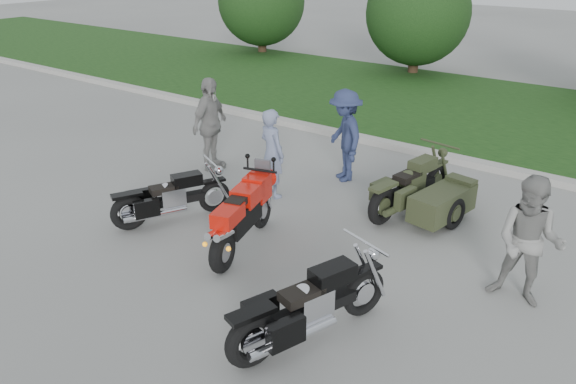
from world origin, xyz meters
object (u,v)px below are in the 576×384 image
Objects in this scene: cruiser_left at (168,200)px; person_stripe at (272,153)px; person_back at (210,125)px; person_denim at (345,136)px; cruiser_sidecar at (428,197)px; sportbike_red at (242,215)px; person_grey at (529,242)px; cruiser_right at (306,309)px.

person_stripe is (0.75, 1.94, 0.43)m from cruiser_left.
person_back is at bearing 7.63° from person_stripe.
cruiser_sidecar is at bearing 20.94° from person_denim.
sportbike_red is 3.42m from person_denim.
person_denim reaches higher than person_grey.
cruiser_right is 3.98m from cruiser_sidecar.
cruiser_right is at bearing 8.21° from cruiser_left.
person_grey is 6.76m from person_back.
person_back is (-6.68, 1.06, 0.08)m from person_grey.
cruiser_left is 1.00× the size of person_back.
person_stripe is 1.64m from person_denim.
cruiser_left is 3.75m from person_denim.
cruiser_right is 1.23× the size of person_denim.
person_stripe reaches higher than sportbike_red.
sportbike_red is 1.07× the size of cruiser_left.
cruiser_left is at bearing -179.64° from cruiser_right.
cruiser_sidecar is 4.71m from person_back.
cruiser_sidecar is 2.92m from person_stripe.
cruiser_sidecar is 1.18× the size of person_back.
person_grey is at bearing -28.10° from cruiser_sidecar.
person_denim is (-0.24, 3.39, 0.33)m from sportbike_red.
cruiser_left is 1.05× the size of person_denim.
person_back is (-1.13, 2.25, 0.56)m from cruiser_left.
cruiser_right is 4.36m from person_stripe.
person_denim is (-2.11, 0.67, 0.51)m from cruiser_sidecar.
cruiser_sidecar is 1.29× the size of person_grey.
person_stripe is 4.86m from person_grey.
person_denim is at bearing 171.76° from cruiser_sidecar.
person_stripe reaches higher than cruiser_sidecar.
person_stripe is at bearing 95.22° from cruiser_left.
person_denim is 0.95× the size of person_back.
sportbike_red is 0.90× the size of cruiser_sidecar.
person_denim reaches higher than cruiser_right.
person_denim is at bearing -76.23° from person_back.
cruiser_sidecar is (1.87, 2.72, -0.18)m from sportbike_red.
person_back is (-2.54, -1.18, 0.05)m from person_denim.
person_denim is 2.80m from person_back.
cruiser_sidecar is at bearing 140.19° from person_grey.
sportbike_red is at bearing -165.78° from person_grey.
person_denim is at bearing 93.94° from cruiser_left.
person_grey reaches higher than person_stripe.
sportbike_red is at bearing 167.31° from cruiser_right.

